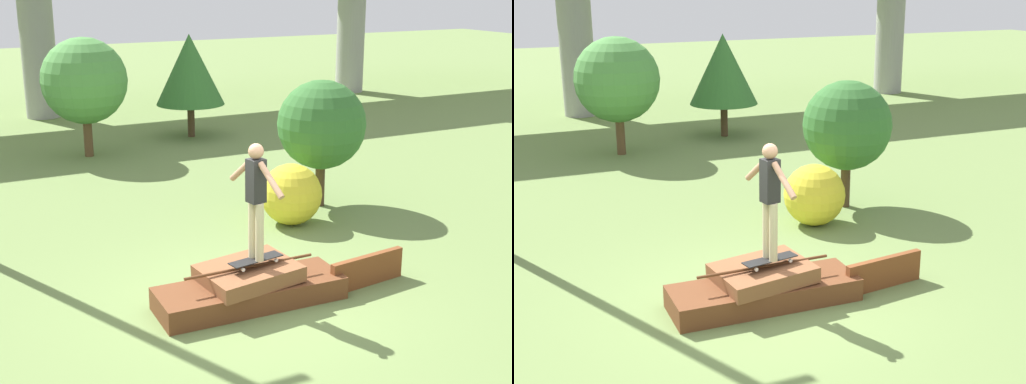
{
  "view_description": "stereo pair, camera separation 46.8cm",
  "coord_description": "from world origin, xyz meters",
  "views": [
    {
      "loc": [
        -4.1,
        -8.44,
        4.58
      ],
      "look_at": [
        0.08,
        -0.02,
        1.69
      ],
      "focal_mm": 50.0,
      "sensor_mm": 36.0,
      "label": 1
    },
    {
      "loc": [
        -3.68,
        -8.64,
        4.58
      ],
      "look_at": [
        0.08,
        -0.02,
        1.69
      ],
      "focal_mm": 50.0,
      "sensor_mm": 36.0,
      "label": 2
    }
  ],
  "objects": [
    {
      "name": "ground_plane",
      "position": [
        0.0,
        0.0,
        0.0
      ],
      "size": [
        80.0,
        80.0,
        0.0
      ],
      "primitive_type": "plane",
      "color": "olive"
    },
    {
      "name": "bush_yellow_flowering",
      "position": [
        2.21,
        2.76,
        0.59
      ],
      "size": [
        1.17,
        1.17,
        1.17
      ],
      "color": "gold",
      "rests_on": "ground_plane"
    },
    {
      "name": "skater",
      "position": [
        0.08,
        -0.02,
        1.67
      ],
      "size": [
        0.29,
        1.21,
        1.68
      ],
      "color": "#C6B78E",
      "rests_on": "skateboard"
    },
    {
      "name": "skateboard",
      "position": [
        0.08,
        -0.02,
        0.68
      ],
      "size": [
        0.85,
        0.36,
        0.09
      ],
      "color": "black",
      "rests_on": "scrap_pile"
    },
    {
      "name": "scrap_plank_loose",
      "position": [
        1.88,
        -0.21,
        0.24
      ],
      "size": [
        1.37,
        0.27,
        0.48
      ],
      "color": "brown",
      "rests_on": "ground_plane"
    },
    {
      "name": "tree_behind_right",
      "position": [
        3.31,
        10.71,
        1.95
      ],
      "size": [
        1.97,
        1.97,
        2.96
      ],
      "color": "#4C3823",
      "rests_on": "ground_plane"
    },
    {
      "name": "scrap_pile",
      "position": [
        0.0,
        0.02,
        0.24
      ],
      "size": [
        2.77,
        1.16,
        0.6
      ],
      "color": "brown",
      "rests_on": "ground_plane"
    },
    {
      "name": "tree_behind_left",
      "position": [
        0.05,
        9.71,
        1.96
      ],
      "size": [
        2.19,
        2.19,
        3.07
      ],
      "color": "brown",
      "rests_on": "ground_plane"
    },
    {
      "name": "tree_mid_back",
      "position": [
        3.29,
        3.5,
        1.68
      ],
      "size": [
        1.79,
        1.79,
        2.58
      ],
      "color": "#4C3823",
      "rests_on": "ground_plane"
    }
  ]
}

